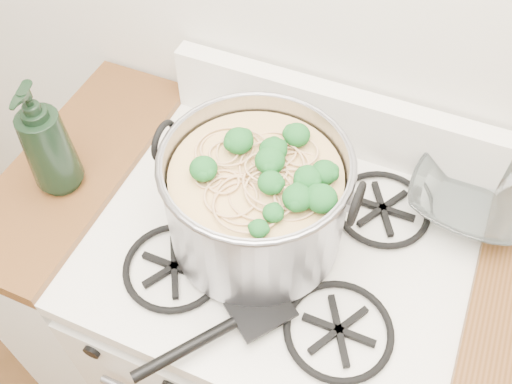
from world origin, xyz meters
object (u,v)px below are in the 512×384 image
spatula (261,308)px  glass_bowl (466,202)px  stock_pot (256,200)px  gas_range (275,334)px  bottle (45,139)px

spatula → glass_bowl: size_ratio=3.17×
stock_pot → glass_bowl: 0.46m
glass_bowl → spatula: bearing=-127.7°
gas_range → stock_pot: size_ratio=2.43×
gas_range → glass_bowl: 0.64m
gas_range → bottle: bearing=-173.6°
glass_bowl → bottle: size_ratio=0.36×
stock_pot → bottle: size_ratio=1.40×
stock_pot → spatula: (0.08, -0.16, -0.10)m
spatula → bottle: 0.54m
spatula → glass_bowl: 0.49m
spatula → gas_range: bearing=134.7°
stock_pot → spatula: bearing=-63.9°
spatula → glass_bowl: bearing=88.4°
glass_bowl → bottle: 0.87m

